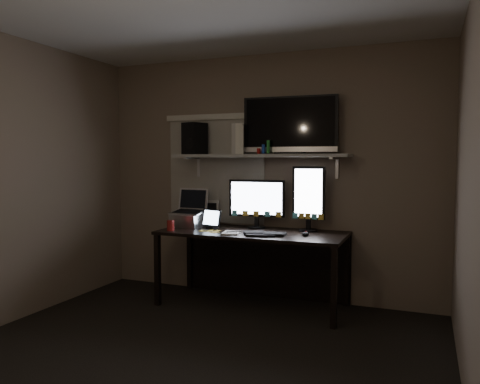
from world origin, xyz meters
The scene contains 20 objects.
floor centered at (0.00, 0.00, 0.00)m, with size 3.60×3.60×0.00m, color black.
back_wall centered at (0.00, 1.80, 1.25)m, with size 3.60×3.60×0.00m, color #7F6A5B.
right_wall centered at (1.80, 0.00, 1.25)m, with size 3.60×3.60×0.00m, color #7F6A5B.
window_blinds centered at (-0.55, 1.79, 1.30)m, with size 1.10×0.02×1.10m, color beige.
desk centered at (0.00, 1.55, 0.55)m, with size 1.80×0.75×0.73m.
wall_shelf centered at (0.00, 1.62, 1.46)m, with size 1.80×0.35×0.03m, color #A3A49F.
monitor_landscape centered at (-0.03, 1.65, 0.98)m, with size 0.58×0.06×0.50m, color black.
monitor_portrait centered at (0.50, 1.64, 1.05)m, with size 0.32×0.06×0.64m, color black.
keyboard centered at (0.18, 1.28, 0.74)m, with size 0.41×0.16×0.02m, color black.
mouse centered at (0.55, 1.36, 0.75)m, with size 0.06×0.10×0.04m, color black.
notepad centered at (-0.14, 1.24, 0.74)m, with size 0.15×0.22×0.01m, color silver.
tablet centered at (-0.43, 1.43, 0.83)m, with size 0.23×0.10×0.20m, color black.
file_sorter centered at (-0.60, 1.71, 0.86)m, with size 0.20×0.09×0.25m, color black.
laptop centered at (-0.72, 1.46, 0.92)m, with size 0.34×0.28×0.39m, color silver.
cup centered at (-0.76, 1.18, 0.78)m, with size 0.07×0.07×0.11m, color maroon.
sticky_notes centered at (-0.42, 1.32, 0.73)m, with size 0.32×0.23×0.00m, color gold, non-canonical shape.
tv centered at (0.31, 1.67, 1.76)m, with size 0.93×0.17×0.56m, color black.
game_console centered at (-0.20, 1.63, 1.63)m, with size 0.08×0.25×0.30m, color beige.
speaker centered at (-0.72, 1.63, 1.65)m, with size 0.18×0.22×0.33m, color black.
bottles centered at (0.06, 1.57, 1.54)m, with size 0.20×0.04×0.13m, color #A50F0C, non-canonical shape.
Camera 1 is at (1.56, -2.79, 1.43)m, focal length 35.00 mm.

